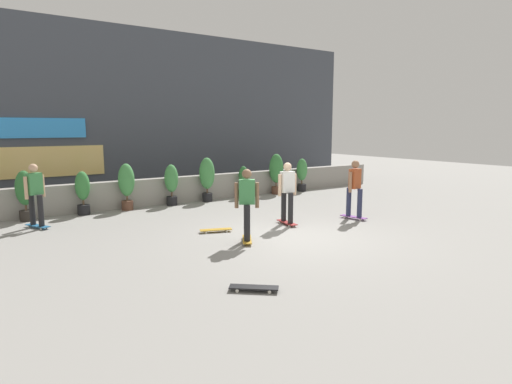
% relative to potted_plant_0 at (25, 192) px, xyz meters
% --- Properties ---
extents(ground_plane, '(48.00, 48.00, 0.00)m').
position_rel_potted_plant_0_xyz_m(ground_plane, '(5.11, -5.55, -0.82)').
color(ground_plane, gray).
extents(planter_wall, '(18.00, 0.40, 0.90)m').
position_rel_potted_plant_0_xyz_m(planter_wall, '(5.11, 0.45, -0.37)').
color(planter_wall, gray).
rests_on(planter_wall, ground).
extents(building_backdrop, '(20.00, 2.08, 6.50)m').
position_rel_potted_plant_0_xyz_m(building_backdrop, '(5.10, 4.45, 2.42)').
color(building_backdrop, '#424751').
rests_on(building_backdrop, ground).
extents(potted_plant_0, '(0.48, 0.48, 1.43)m').
position_rel_potted_plant_0_xyz_m(potted_plant_0, '(0.00, 0.00, 0.00)').
color(potted_plant_0, '#2D2823').
rests_on(potted_plant_0, ground).
extents(potted_plant_1, '(0.43, 0.43, 1.32)m').
position_rel_potted_plant_0_xyz_m(potted_plant_1, '(1.55, 0.00, -0.08)').
color(potted_plant_1, black).
rests_on(potted_plant_1, ground).
extents(potted_plant_2, '(0.51, 0.51, 1.49)m').
position_rel_potted_plant_0_xyz_m(potted_plant_2, '(2.88, -0.00, 0.04)').
color(potted_plant_2, brown).
rests_on(potted_plant_2, ground).
extents(potted_plant_3, '(0.46, 0.46, 1.39)m').
position_rel_potted_plant_0_xyz_m(potted_plant_3, '(4.40, 0.00, -0.03)').
color(potted_plant_3, black).
rests_on(potted_plant_3, ground).
extents(potted_plant_4, '(0.54, 0.54, 1.56)m').
position_rel_potted_plant_0_xyz_m(potted_plant_4, '(5.75, -0.00, 0.09)').
color(potted_plant_4, black).
rests_on(potted_plant_4, ground).
extents(potted_plant_5, '(0.36, 0.36, 1.18)m').
position_rel_potted_plant_0_xyz_m(potted_plant_5, '(7.28, 0.00, -0.20)').
color(potted_plant_5, brown).
rests_on(potted_plant_5, ground).
extents(potted_plant_6, '(0.56, 0.56, 1.59)m').
position_rel_potted_plant_0_xyz_m(potted_plant_6, '(8.81, 0.00, 0.11)').
color(potted_plant_6, brown).
rests_on(potted_plant_6, ground).
extents(potted_plant_7, '(0.44, 0.44, 1.35)m').
position_rel_potted_plant_0_xyz_m(potted_plant_7, '(10.13, 0.00, -0.06)').
color(potted_plant_7, black).
rests_on(potted_plant_7, ground).
extents(skater_far_right, '(0.54, 0.81, 1.70)m').
position_rel_potted_plant_0_xyz_m(skater_far_right, '(0.12, -1.17, 0.12)').
color(skater_far_right, '#266699').
rests_on(skater_far_right, ground).
extents(skater_by_wall_left, '(0.56, 0.82, 1.70)m').
position_rel_potted_plant_0_xyz_m(skater_by_wall_left, '(5.80, -4.53, 0.12)').
color(skater_by_wall_left, maroon).
rests_on(skater_by_wall_left, ground).
extents(skater_foreground, '(0.55, 0.82, 1.70)m').
position_rel_potted_plant_0_xyz_m(skater_foreground, '(7.85, -5.03, 0.12)').
color(skater_foreground, '#72338C').
rests_on(skater_foreground, ground).
extents(skater_far_left, '(0.59, 0.79, 1.70)m').
position_rel_potted_plant_0_xyz_m(skater_far_left, '(3.93, -5.42, 0.12)').
color(skater_far_left, '#BF8C26').
rests_on(skater_far_left, ground).
extents(skateboard_near_camera, '(0.82, 0.45, 0.08)m').
position_rel_potted_plant_0_xyz_m(skateboard_near_camera, '(3.80, -4.18, -0.76)').
color(skateboard_near_camera, '#BF8C26').
rests_on(skateboard_near_camera, ground).
extents(skateboard_aside, '(0.74, 0.67, 0.08)m').
position_rel_potted_plant_0_xyz_m(skateboard_aside, '(2.39, -8.00, -0.76)').
color(skateboard_aside, black).
rests_on(skateboard_aside, ground).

